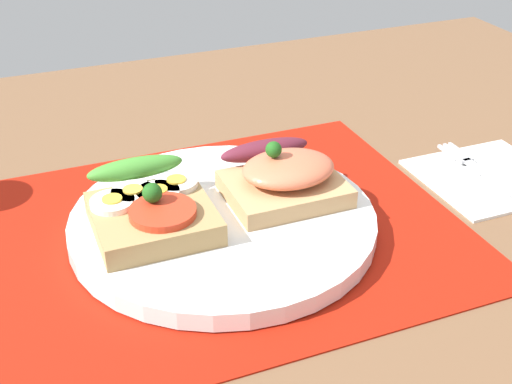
{
  "coord_description": "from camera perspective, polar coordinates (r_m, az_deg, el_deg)",
  "views": [
    {
      "loc": [
        -15.61,
        -46.33,
        32.65
      ],
      "look_at": [
        3.0,
        0.0,
        3.32
      ],
      "focal_mm": 48.33,
      "sensor_mm": 36.0,
      "label": 1
    }
  ],
  "objects": [
    {
      "name": "sandwich_egg_tomato",
      "position": [
        0.57,
        -8.81,
        -1.14
      ],
      "size": [
        9.42,
        10.66,
        4.16
      ],
      "color": "tan",
      "rests_on": "plate"
    },
    {
      "name": "plate",
      "position": [
        0.58,
        -2.74,
        -2.48
      ],
      "size": [
        25.74,
        25.74,
        1.52
      ],
      "primitive_type": "cylinder",
      "color": "white",
      "rests_on": "placemat"
    },
    {
      "name": "ground_plane",
      "position": [
        0.6,
        -2.68,
        -4.62
      ],
      "size": [
        120.0,
        90.0,
        3.2
      ],
      "primitive_type": "cube",
      "color": "brown"
    },
    {
      "name": "fork",
      "position": [
        0.7,
        18.22,
        1.62
      ],
      "size": [
        1.62,
        13.44,
        0.32
      ],
      "color": "#B7B7BC",
      "rests_on": "napkin"
    },
    {
      "name": "sandwich_salmon",
      "position": [
        0.6,
        2.28,
        1.38
      ],
      "size": [
        9.95,
        9.57,
        5.21
      ],
      "color": "tan",
      "rests_on": "plate"
    },
    {
      "name": "napkin",
      "position": [
        0.7,
        18.75,
        1.27
      ],
      "size": [
        12.74,
        12.1,
        0.6
      ],
      "primitive_type": "cube",
      "color": "white",
      "rests_on": "ground_plane"
    },
    {
      "name": "placemat",
      "position": [
        0.59,
        -2.72,
        -3.22
      ],
      "size": [
        39.61,
        32.54,
        0.3
      ],
      "primitive_type": "cube",
      "color": "#A6180A",
      "rests_on": "ground_plane"
    }
  ]
}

